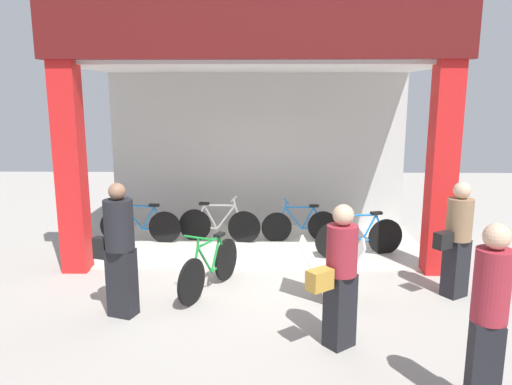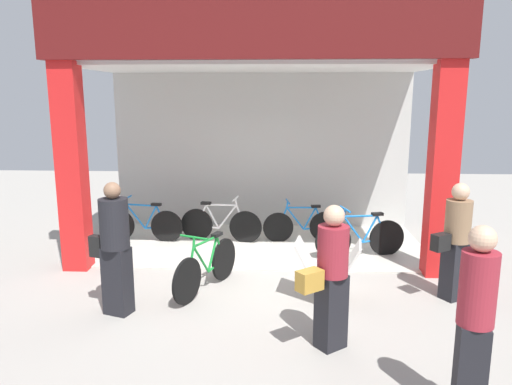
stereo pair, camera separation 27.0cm
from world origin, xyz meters
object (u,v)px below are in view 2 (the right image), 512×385
object	(u,v)px
bicycle_inside_0	(302,225)
pedestrian_0	(115,246)
bicycle_inside_3	(361,238)
pedestrian_1	(456,240)
bicycle_inside_2	(143,224)
sandwich_board_sign	(327,271)
bicycle_parked_0	(207,267)
pedestrian_3	(475,325)
bicycle_inside_1	(221,224)
pedestrian_2	(331,276)

from	to	relation	value
bicycle_inside_0	pedestrian_0	world-z (taller)	pedestrian_0
bicycle_inside_0	bicycle_inside_3	size ratio (longest dim) A/B	0.93
pedestrian_0	pedestrian_1	distance (m)	4.54
bicycle_inside_2	sandwich_board_sign	distance (m)	4.17
bicycle_parked_0	pedestrian_1	distance (m)	3.48
bicycle_inside_2	pedestrian_3	world-z (taller)	pedestrian_3
bicycle_inside_0	pedestrian_3	bearing A→B (deg)	-76.86
bicycle_inside_1	pedestrian_2	xyz separation A→B (m)	(1.70, -3.93, 0.50)
bicycle_inside_1	bicycle_inside_2	distance (m)	1.50
bicycle_inside_0	bicycle_inside_2	bearing A→B (deg)	-177.45
bicycle_inside_1	bicycle_inside_2	xyz separation A→B (m)	(-1.50, -0.06, -0.00)
bicycle_inside_0	pedestrian_0	xyz separation A→B (m)	(-2.51, -3.25, 0.58)
pedestrian_1	pedestrian_0	bearing A→B (deg)	-171.46
pedestrian_1	pedestrian_3	size ratio (longest dim) A/B	0.93
pedestrian_1	pedestrian_3	xyz separation A→B (m)	(-0.76, -2.63, 0.05)
sandwich_board_sign	pedestrian_3	world-z (taller)	pedestrian_3
bicycle_inside_2	bicycle_parked_0	bearing A→B (deg)	-55.65
bicycle_inside_2	bicycle_inside_3	world-z (taller)	bicycle_inside_3
pedestrian_0	pedestrian_1	world-z (taller)	pedestrian_0
bicycle_inside_1	pedestrian_2	bearing A→B (deg)	-66.61
bicycle_inside_2	bicycle_inside_3	distance (m)	4.11
pedestrian_0	pedestrian_2	xyz separation A→B (m)	(2.65, -0.75, -0.05)
pedestrian_1	pedestrian_2	distance (m)	2.32
bicycle_parked_0	bicycle_inside_3	bearing A→B (deg)	32.90
bicycle_inside_2	pedestrian_1	world-z (taller)	pedestrian_1
sandwich_board_sign	bicycle_inside_0	bearing A→B (deg)	95.00
bicycle_inside_2	bicycle_parked_0	world-z (taller)	bicycle_parked_0
bicycle_inside_1	pedestrian_3	distance (m)	5.86
bicycle_parked_0	sandwich_board_sign	world-z (taller)	bicycle_parked_0
bicycle_inside_0	bicycle_inside_1	world-z (taller)	bicycle_inside_1
bicycle_parked_0	pedestrian_0	size ratio (longest dim) A/B	0.88
bicycle_inside_0	pedestrian_2	xyz separation A→B (m)	(0.14, -4.00, 0.52)
bicycle_parked_0	pedestrian_2	world-z (taller)	pedestrian_2
pedestrian_1	bicycle_inside_0	bearing A→B (deg)	127.46
bicycle_inside_3	sandwich_board_sign	distance (m)	1.96
bicycle_parked_0	bicycle_inside_0	bearing A→B (deg)	59.24
pedestrian_1	pedestrian_2	size ratio (longest dim) A/B	1.00
bicycle_inside_3	bicycle_parked_0	world-z (taller)	same
bicycle_parked_0	sandwich_board_sign	distance (m)	1.72
pedestrian_3	bicycle_inside_0	bearing A→B (deg)	103.14
bicycle_inside_2	pedestrian_0	distance (m)	3.21
pedestrian_2	pedestrian_3	distance (m)	1.61
bicycle_inside_2	pedestrian_1	size ratio (longest dim) A/B	0.96
bicycle_inside_1	pedestrian_0	xyz separation A→B (m)	(-0.95, -3.17, 0.55)
bicycle_inside_3	bicycle_parked_0	bearing A→B (deg)	-147.10
bicycle_inside_3	pedestrian_2	size ratio (longest dim) A/B	0.97
bicycle_parked_0	pedestrian_2	bearing A→B (deg)	-43.77
bicycle_parked_0	pedestrian_2	size ratio (longest dim) A/B	0.92
bicycle_parked_0	bicycle_inside_2	bearing A→B (deg)	124.35
bicycle_parked_0	pedestrian_2	xyz separation A→B (m)	(1.61, -1.54, 0.49)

